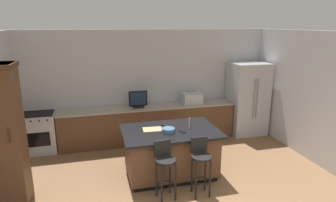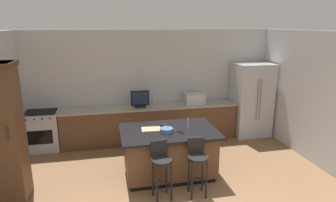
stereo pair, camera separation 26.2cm
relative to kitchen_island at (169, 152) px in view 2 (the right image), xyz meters
The scene contains 17 objects.
wall_back 2.33m from the kitchen_island, 89.53° to the left, with size 6.63×0.12×2.73m, color #BCBCC1.
wall_right 3.26m from the kitchen_island, ahead, with size 0.12×4.83×2.73m, color #BCBCC1.
counter_back 1.77m from the kitchen_island, 92.31° to the left, with size 4.31×0.62×0.90m.
kitchen_island is the anchor object (origin of this frame).
refrigerator 3.10m from the kitchen_island, 33.41° to the left, with size 0.93×0.81×1.89m.
range_oven 3.16m from the kitchen_island, 145.84° to the left, with size 0.75×0.63×0.92m.
cabinet_tower 2.87m from the kitchen_island, behind, with size 0.62×0.57×2.30m.
microwave 2.13m from the kitchen_island, 59.58° to the left, with size 0.48×0.36×0.26m, color #B7BABF.
tv_monitor 1.86m from the kitchen_island, 101.07° to the left, with size 0.44×0.16×0.41m.
sink_faucet_back 1.95m from the kitchen_island, 90.25° to the left, with size 0.02×0.02×0.24m, color #B2B2B7.
sink_faucet_island 0.67m from the kitchen_island, ahead, with size 0.02×0.02×0.22m, color #B2B2B7.
bar_stool_left 0.80m from the kitchen_island, 111.29° to the right, with size 0.34×0.36×1.00m.
bar_stool_right 0.86m from the kitchen_island, 67.61° to the right, with size 0.34×0.34×1.00m.
fruit_bowl 0.50m from the kitchen_island, 125.38° to the right, with size 0.24×0.24×0.07m, color #3F668C.
cell_phone 0.52m from the kitchen_island, 39.59° to the right, with size 0.07×0.15×0.01m, color black.
tv_remote 0.52m from the kitchen_island, 100.02° to the left, with size 0.04×0.17×0.02m, color black.
cutting_board 0.57m from the kitchen_island, 164.22° to the left, with size 0.36×0.26×0.02m, color tan.
Camera 2 is at (-1.11, -2.77, 2.86)m, focal length 31.13 mm.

